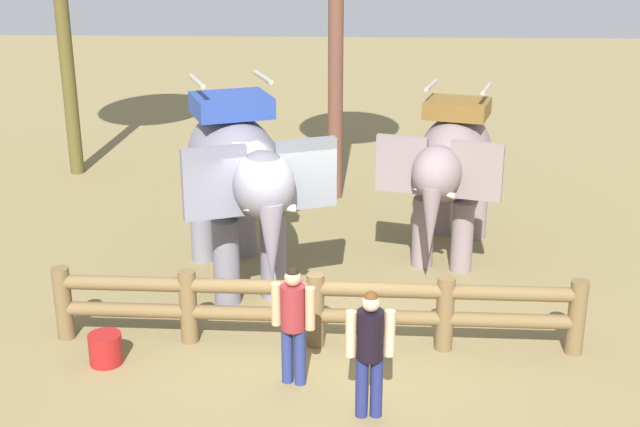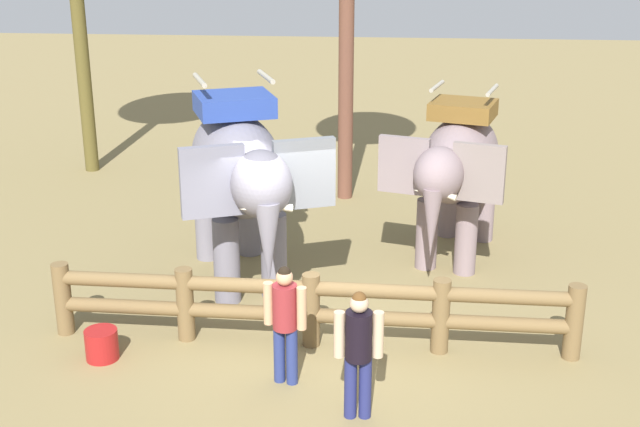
{
  "view_description": "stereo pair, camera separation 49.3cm",
  "coord_description": "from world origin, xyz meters",
  "px_view_note": "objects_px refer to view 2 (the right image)",
  "views": [
    {
      "loc": [
        0.5,
        -10.65,
        5.63
      ],
      "look_at": [
        0.0,
        1.23,
        1.4
      ],
      "focal_mm": 47.92,
      "sensor_mm": 36.0,
      "label": 1
    },
    {
      "loc": [
        0.99,
        -10.62,
        5.63
      ],
      "look_at": [
        0.0,
        1.23,
        1.4
      ],
      "focal_mm": 47.92,
      "sensor_mm": 36.0,
      "label": 2
    }
  ],
  "objects_px": {
    "log_fence": "(311,305)",
    "tourist_woman_in_black": "(358,346)",
    "elephant_near_left": "(239,172)",
    "elephant_center": "(457,165)",
    "tourist_man_in_blue": "(285,317)",
    "feed_bucket": "(102,344)"
  },
  "relations": [
    {
      "from": "log_fence",
      "to": "tourist_woman_in_black",
      "type": "xyz_separation_m",
      "value": [
        0.71,
        -1.71,
        0.33
      ]
    },
    {
      "from": "elephant_near_left",
      "to": "tourist_woman_in_black",
      "type": "distance_m",
      "value": 4.34
    },
    {
      "from": "log_fence",
      "to": "elephant_center",
      "type": "height_order",
      "value": "elephant_center"
    },
    {
      "from": "elephant_near_left",
      "to": "tourist_man_in_blue",
      "type": "relative_size",
      "value": 2.46
    },
    {
      "from": "log_fence",
      "to": "feed_bucket",
      "type": "xyz_separation_m",
      "value": [
        -2.73,
        -0.61,
        -0.4
      ]
    },
    {
      "from": "elephant_near_left",
      "to": "feed_bucket",
      "type": "bearing_deg",
      "value": -118.56
    },
    {
      "from": "elephant_center",
      "to": "tourist_woman_in_black",
      "type": "height_order",
      "value": "elephant_center"
    },
    {
      "from": "tourist_man_in_blue",
      "to": "elephant_center",
      "type": "bearing_deg",
      "value": 61.44
    },
    {
      "from": "log_fence",
      "to": "tourist_man_in_blue",
      "type": "relative_size",
      "value": 4.56
    },
    {
      "from": "elephant_near_left",
      "to": "feed_bucket",
      "type": "distance_m",
      "value": 3.42
    },
    {
      "from": "log_fence",
      "to": "tourist_man_in_blue",
      "type": "height_order",
      "value": "tourist_man_in_blue"
    },
    {
      "from": "feed_bucket",
      "to": "elephant_near_left",
      "type": "bearing_deg",
      "value": 61.44
    },
    {
      "from": "log_fence",
      "to": "feed_bucket",
      "type": "bearing_deg",
      "value": -167.34
    },
    {
      "from": "log_fence",
      "to": "tourist_man_in_blue",
      "type": "bearing_deg",
      "value": -102.79
    },
    {
      "from": "elephant_near_left",
      "to": "tourist_woman_in_black",
      "type": "height_order",
      "value": "elephant_near_left"
    },
    {
      "from": "log_fence",
      "to": "feed_bucket",
      "type": "relative_size",
      "value": 16.52
    },
    {
      "from": "elephant_near_left",
      "to": "elephant_center",
      "type": "distance_m",
      "value": 3.66
    },
    {
      "from": "tourist_man_in_blue",
      "to": "log_fence",
      "type": "bearing_deg",
      "value": 77.21
    },
    {
      "from": "tourist_woman_in_black",
      "to": "tourist_man_in_blue",
      "type": "xyz_separation_m",
      "value": [
        -0.93,
        0.71,
        -0.02
      ]
    },
    {
      "from": "log_fence",
      "to": "elephant_near_left",
      "type": "xyz_separation_m",
      "value": [
        -1.29,
        2.03,
        1.24
      ]
    },
    {
      "from": "log_fence",
      "to": "elephant_center",
      "type": "bearing_deg",
      "value": 57.38
    },
    {
      "from": "log_fence",
      "to": "feed_bucket",
      "type": "distance_m",
      "value": 2.83
    }
  ]
}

